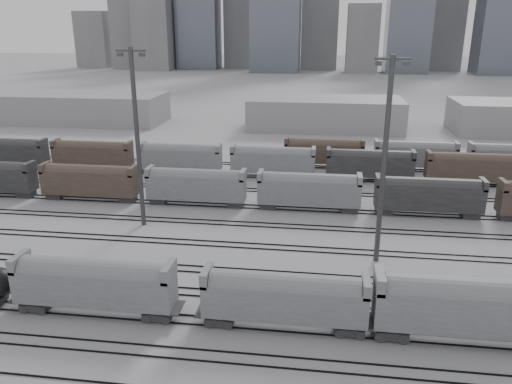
# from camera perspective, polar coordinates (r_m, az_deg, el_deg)

# --- Properties ---
(ground) EXTENTS (900.00, 900.00, 0.00)m
(ground) POSITION_cam_1_polar(r_m,az_deg,el_deg) (46.98, -5.65, -15.21)
(ground) COLOR #AAA9AE
(ground) RESTS_ON ground
(tracks) EXTENTS (220.00, 71.50, 0.16)m
(tracks) POSITION_cam_1_polar(r_m,az_deg,el_deg) (61.95, -1.95, -6.27)
(tracks) COLOR black
(tracks) RESTS_ON ground
(hopper_car_a) EXTENTS (15.25, 3.03, 5.45)m
(hopper_car_a) POSITION_cam_1_polar(r_m,az_deg,el_deg) (49.48, -18.00, -9.72)
(hopper_car_a) COLOR black
(hopper_car_a) RESTS_ON ground
(hopper_car_b) EXTENTS (14.71, 2.92, 5.26)m
(hopper_car_b) POSITION_cam_1_polar(r_m,az_deg,el_deg) (45.17, 3.27, -11.78)
(hopper_car_b) COLOR black
(hopper_car_b) RESTS_ON ground
(hopper_car_c) EXTENTS (16.64, 3.31, 5.95)m
(hopper_car_c) POSITION_cam_1_polar(r_m,az_deg,el_deg) (46.78, 23.67, -11.72)
(hopper_car_c) COLOR black
(hopper_car_c) RESTS_ON ground
(light_mast_b) EXTENTS (3.77, 0.60, 23.56)m
(light_mast_b) POSITION_cam_1_polar(r_m,az_deg,el_deg) (66.91, -13.44, 6.33)
(light_mast_b) COLOR #3C3C3F
(light_mast_b) RESTS_ON ground
(light_mast_c) EXTENTS (3.72, 0.59, 23.24)m
(light_mast_c) POSITION_cam_1_polar(r_m,az_deg,el_deg) (56.14, 14.47, 3.79)
(light_mast_c) COLOR #3C3C3F
(light_mast_c) RESTS_ON ground
(bg_string_near) EXTENTS (151.00, 3.00, 5.60)m
(bg_string_near) POSITION_cam_1_polar(r_m,az_deg,el_deg) (73.70, 6.07, 0.02)
(bg_string_near) COLOR gray
(bg_string_near) RESTS_ON ground
(bg_string_mid) EXTENTS (151.00, 3.00, 5.60)m
(bg_string_mid) POSITION_cam_1_polar(r_m,az_deg,el_deg) (89.40, 12.85, 2.96)
(bg_string_mid) COLOR black
(bg_string_mid) RESTS_ON ground
(bg_string_far) EXTENTS (66.00, 3.00, 5.60)m
(bg_string_far) POSITION_cam_1_polar(r_m,az_deg,el_deg) (100.14, 22.52, 3.65)
(bg_string_far) COLOR brown
(bg_string_far) RESTS_ON ground
(warehouse_left) EXTENTS (50.00, 18.00, 8.00)m
(warehouse_left) POSITION_cam_1_polar(r_m,az_deg,el_deg) (151.69, -19.93, 9.03)
(warehouse_left) COLOR gray
(warehouse_left) RESTS_ON ground
(warehouse_mid) EXTENTS (40.00, 18.00, 8.00)m
(warehouse_mid) POSITION_cam_1_polar(r_m,az_deg,el_deg) (134.74, 7.89, 8.89)
(warehouse_mid) COLOR gray
(warehouse_mid) RESTS_ON ground
(skyline) EXTENTS (316.00, 22.40, 95.00)m
(skyline) POSITION_cam_1_polar(r_m,az_deg,el_deg) (318.06, 8.48, 19.84)
(skyline) COLOR gray
(skyline) RESTS_ON ground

